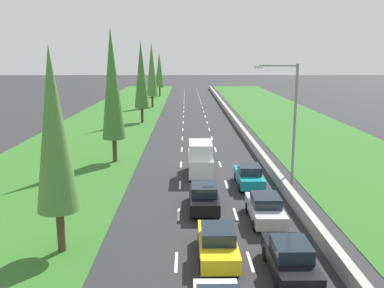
{
  "coord_description": "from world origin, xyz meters",
  "views": [
    {
      "loc": [
        -1.24,
        -2.98,
        9.53
      ],
      "look_at": [
        -0.72,
        36.47,
        1.13
      ],
      "focal_mm": 38.81,
      "sensor_mm": 36.0,
      "label": 1
    }
  ],
  "objects_px": {
    "yellow_sedan_centre_lane": "(218,243)",
    "teal_sedan_right_lane": "(249,176)",
    "poplar_tree_second": "(112,85)",
    "poplar_tree_nearest": "(54,131)",
    "poplar_tree_fifth": "(159,70)",
    "silver_sedan_right_lane": "(265,208)",
    "black_sedan_right_lane": "(290,258)",
    "white_van_centre_lane": "(200,159)",
    "poplar_tree_fourth": "(152,69)",
    "street_light_mast": "(290,116)",
    "poplar_tree_third": "(141,75)",
    "black_sedan_centre_lane": "(204,197)"
  },
  "relations": [
    {
      "from": "black_sedan_right_lane",
      "to": "street_light_mast",
      "type": "bearing_deg",
      "value": 77.01
    },
    {
      "from": "poplar_tree_nearest",
      "to": "poplar_tree_fifth",
      "type": "bearing_deg",
      "value": 90.13
    },
    {
      "from": "silver_sedan_right_lane",
      "to": "poplar_tree_fourth",
      "type": "xyz_separation_m",
      "value": [
        -11.03,
        55.38,
        6.26
      ]
    },
    {
      "from": "street_light_mast",
      "to": "white_van_centre_lane",
      "type": "bearing_deg",
      "value": 160.57
    },
    {
      "from": "silver_sedan_right_lane",
      "to": "poplar_tree_nearest",
      "type": "relative_size",
      "value": 0.45
    },
    {
      "from": "black_sedan_centre_lane",
      "to": "poplar_tree_third",
      "type": "height_order",
      "value": "poplar_tree_third"
    },
    {
      "from": "black_sedan_right_lane",
      "to": "teal_sedan_right_lane",
      "type": "relative_size",
      "value": 1.0
    },
    {
      "from": "poplar_tree_nearest",
      "to": "poplar_tree_fifth",
      "type": "relative_size",
      "value": 0.96
    },
    {
      "from": "yellow_sedan_centre_lane",
      "to": "teal_sedan_right_lane",
      "type": "xyz_separation_m",
      "value": [
        3.17,
        11.27,
        0.0
      ]
    },
    {
      "from": "black_sedan_centre_lane",
      "to": "poplar_tree_fourth",
      "type": "distance_m",
      "value": 54.26
    },
    {
      "from": "white_van_centre_lane",
      "to": "poplar_tree_second",
      "type": "height_order",
      "value": "poplar_tree_second"
    },
    {
      "from": "white_van_centre_lane",
      "to": "teal_sedan_right_lane",
      "type": "distance_m",
      "value": 4.56
    },
    {
      "from": "black_sedan_right_lane",
      "to": "poplar_tree_second",
      "type": "bearing_deg",
      "value": 118.69
    },
    {
      "from": "silver_sedan_right_lane",
      "to": "poplar_tree_second",
      "type": "bearing_deg",
      "value": 128.26
    },
    {
      "from": "black_sedan_right_lane",
      "to": "poplar_tree_nearest",
      "type": "bearing_deg",
      "value": 167.0
    },
    {
      "from": "yellow_sedan_centre_lane",
      "to": "white_van_centre_lane",
      "type": "height_order",
      "value": "white_van_centre_lane"
    },
    {
      "from": "poplar_tree_nearest",
      "to": "street_light_mast",
      "type": "distance_m",
      "value": 17.65
    },
    {
      "from": "yellow_sedan_centre_lane",
      "to": "poplar_tree_nearest",
      "type": "height_order",
      "value": "poplar_tree_nearest"
    },
    {
      "from": "yellow_sedan_centre_lane",
      "to": "street_light_mast",
      "type": "height_order",
      "value": "street_light_mast"
    },
    {
      "from": "silver_sedan_right_lane",
      "to": "poplar_tree_fifth",
      "type": "bearing_deg",
      "value": 98.16
    },
    {
      "from": "yellow_sedan_centre_lane",
      "to": "silver_sedan_right_lane",
      "type": "bearing_deg",
      "value": 55.56
    },
    {
      "from": "white_van_centre_lane",
      "to": "street_light_mast",
      "type": "bearing_deg",
      "value": -19.43
    },
    {
      "from": "black_sedan_right_lane",
      "to": "poplar_tree_fourth",
      "type": "height_order",
      "value": "poplar_tree_fourth"
    },
    {
      "from": "silver_sedan_right_lane",
      "to": "poplar_tree_fourth",
      "type": "distance_m",
      "value": 56.82
    },
    {
      "from": "silver_sedan_right_lane",
      "to": "street_light_mast",
      "type": "height_order",
      "value": "street_light_mast"
    },
    {
      "from": "poplar_tree_second",
      "to": "teal_sedan_right_lane",
      "type": "bearing_deg",
      "value": -33.57
    },
    {
      "from": "poplar_tree_third",
      "to": "street_light_mast",
      "type": "height_order",
      "value": "poplar_tree_third"
    },
    {
      "from": "poplar_tree_fourth",
      "to": "street_light_mast",
      "type": "height_order",
      "value": "poplar_tree_fourth"
    },
    {
      "from": "poplar_tree_nearest",
      "to": "yellow_sedan_centre_lane",
      "type": "bearing_deg",
      "value": -6.54
    },
    {
      "from": "poplar_tree_nearest",
      "to": "poplar_tree_fourth",
      "type": "distance_m",
      "value": 59.06
    },
    {
      "from": "black_sedan_centre_lane",
      "to": "poplar_tree_nearest",
      "type": "xyz_separation_m",
      "value": [
        -7.31,
        -5.69,
        5.27
      ]
    },
    {
      "from": "poplar_tree_nearest",
      "to": "white_van_centre_lane",
      "type": "bearing_deg",
      "value": 61.01
    },
    {
      "from": "black_sedan_right_lane",
      "to": "poplar_tree_third",
      "type": "height_order",
      "value": "poplar_tree_third"
    },
    {
      "from": "silver_sedan_right_lane",
      "to": "poplar_tree_nearest",
      "type": "bearing_deg",
      "value": -161.23
    },
    {
      "from": "black_sedan_right_lane",
      "to": "white_van_centre_lane",
      "type": "distance_m",
      "value": 16.08
    },
    {
      "from": "silver_sedan_right_lane",
      "to": "teal_sedan_right_lane",
      "type": "relative_size",
      "value": 1.0
    },
    {
      "from": "silver_sedan_right_lane",
      "to": "teal_sedan_right_lane",
      "type": "distance_m",
      "value": 6.71
    },
    {
      "from": "poplar_tree_second",
      "to": "yellow_sedan_centre_lane",
      "type": "bearing_deg",
      "value": -66.75
    },
    {
      "from": "poplar_tree_nearest",
      "to": "poplar_tree_third",
      "type": "height_order",
      "value": "poplar_tree_third"
    },
    {
      "from": "poplar_tree_second",
      "to": "poplar_tree_fifth",
      "type": "distance_m",
      "value": 62.53
    },
    {
      "from": "poplar_tree_fourth",
      "to": "poplar_tree_nearest",
      "type": "bearing_deg",
      "value": -89.79
    },
    {
      "from": "poplar_tree_fourth",
      "to": "poplar_tree_fifth",
      "type": "bearing_deg",
      "value": 89.9
    },
    {
      "from": "yellow_sedan_centre_lane",
      "to": "teal_sedan_right_lane",
      "type": "height_order",
      "value": "same"
    },
    {
      "from": "black_sedan_right_lane",
      "to": "white_van_centre_lane",
      "type": "height_order",
      "value": "white_van_centre_lane"
    },
    {
      "from": "black_sedan_right_lane",
      "to": "poplar_tree_fourth",
      "type": "xyz_separation_m",
      "value": [
        -10.98,
        61.54,
        6.26
      ]
    },
    {
      "from": "poplar_tree_fifth",
      "to": "black_sedan_right_lane",
      "type": "bearing_deg",
      "value": -82.47
    },
    {
      "from": "black_sedan_centre_lane",
      "to": "poplar_tree_third",
      "type": "xyz_separation_m",
      "value": [
        -7.54,
        35.0,
        6.1
      ]
    },
    {
      "from": "poplar_tree_third",
      "to": "poplar_tree_fifth",
      "type": "relative_size",
      "value": 1.12
    },
    {
      "from": "poplar_tree_nearest",
      "to": "poplar_tree_third",
      "type": "xyz_separation_m",
      "value": [
        -0.23,
        40.69,
        0.83
      ]
    },
    {
      "from": "poplar_tree_third",
      "to": "black_sedan_right_lane",
      "type": "bearing_deg",
      "value": -75.72
    }
  ]
}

